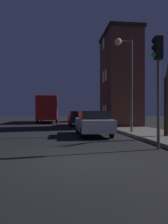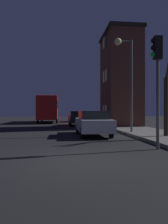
# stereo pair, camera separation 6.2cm
# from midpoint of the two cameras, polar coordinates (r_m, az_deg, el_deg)

# --- Properties ---
(ground_plane) EXTENTS (120.00, 120.00, 0.00)m
(ground_plane) POSITION_cam_midpoint_polar(r_m,az_deg,el_deg) (6.82, -1.78, -12.34)
(ground_plane) COLOR black
(brick_building) EXTENTS (3.26, 5.28, 9.01)m
(brick_building) POSITION_cam_midpoint_polar(r_m,az_deg,el_deg) (21.82, 9.29, 8.57)
(brick_building) COLOR brown
(brick_building) RESTS_ON sidewalk
(streetlamp) EXTENTS (1.20, 0.46, 6.02)m
(streetlamp) POSITION_cam_midpoint_polar(r_m,az_deg,el_deg) (14.60, 10.68, 11.88)
(streetlamp) COLOR #4C4C4C
(streetlamp) RESTS_ON sidewalk
(traffic_light) EXTENTS (0.43, 0.24, 4.39)m
(traffic_light) POSITION_cam_midpoint_polar(r_m,az_deg,el_deg) (9.08, 18.49, 10.76)
(traffic_light) COLOR #4C4C4C
(traffic_light) RESTS_ON ground
(bare_tree) EXTENTS (0.94, 1.28, 4.55)m
(bare_tree) POSITION_cam_midpoint_polar(r_m,az_deg,el_deg) (12.53, 20.83, 3.61)
(bare_tree) COLOR #2D2319
(bare_tree) RESTS_ON sidewalk
(bus) EXTENTS (2.50, 9.24, 3.48)m
(bus) POSITION_cam_midpoint_polar(r_m,az_deg,el_deg) (30.34, -9.42, 1.23)
(bus) COLOR red
(bus) RESTS_ON ground
(car_near_lane) EXTENTS (1.82, 4.70, 1.50)m
(car_near_lane) POSITION_cam_midpoint_polar(r_m,az_deg,el_deg) (13.51, 2.19, -2.78)
(car_near_lane) COLOR #B7BABF
(car_near_lane) RESTS_ON ground
(car_mid_lane) EXTENTS (1.72, 4.54, 1.52)m
(car_mid_lane) POSITION_cam_midpoint_polar(r_m,az_deg,el_deg) (23.15, -1.89, -1.55)
(car_mid_lane) COLOR black
(car_mid_lane) RESTS_ON ground
(car_far_lane) EXTENTS (1.74, 4.76, 1.52)m
(car_far_lane) POSITION_cam_midpoint_polar(r_m,az_deg,el_deg) (31.73, -2.63, -1.15)
(car_far_lane) COLOR #B21E19
(car_far_lane) RESTS_ON ground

